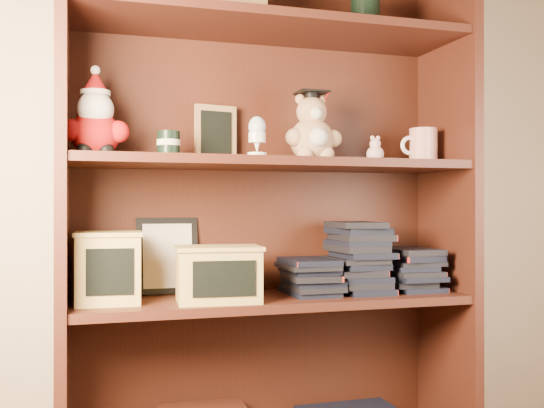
{
  "coord_description": "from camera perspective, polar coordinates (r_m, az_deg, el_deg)",
  "views": [
    {
      "loc": [
        -0.6,
        -0.48,
        0.81
      ],
      "look_at": [
        -0.06,
        1.3,
        0.82
      ],
      "focal_mm": 42.0,
      "sensor_mm": 36.0,
      "label": 1
    }
  ],
  "objects": [
    {
      "name": "santa_plush",
      "position": [
        1.79,
        -15.55,
        7.13
      ],
      "size": [
        0.18,
        0.13,
        0.25
      ],
      "color": "#A50F0F",
      "rests_on": "shelf_upper"
    },
    {
      "name": "pink_figurine",
      "position": [
        1.99,
        9.23,
        4.64
      ],
      "size": [
        0.05,
        0.05,
        0.08
      ],
      "color": "beige",
      "rests_on": "shelf_upper"
    },
    {
      "name": "book_stack_right",
      "position": [
        2.05,
        12.23,
        -5.78
      ],
      "size": [
        0.14,
        0.2,
        0.13
      ],
      "color": "black",
      "rests_on": "shelf_lower"
    },
    {
      "name": "pencils_box",
      "position": [
        1.77,
        -4.84,
        -6.22
      ],
      "size": [
        0.25,
        0.19,
        0.15
      ],
      "color": "tan",
      "rests_on": "shelf_lower"
    },
    {
      "name": "egg_cup",
      "position": [
        1.78,
        -1.35,
        6.19
      ],
      "size": [
        0.05,
        0.05,
        0.11
      ],
      "color": "white",
      "rests_on": "shelf_upper"
    },
    {
      "name": "teachers_tin",
      "position": [
        1.81,
        -9.25,
        5.32
      ],
      "size": [
        0.07,
        0.07,
        0.07
      ],
      "color": "black",
      "rests_on": "shelf_upper"
    },
    {
      "name": "teacher_mug",
      "position": [
        2.07,
        13.34,
        5.1
      ],
      "size": [
        0.12,
        0.09,
        0.11
      ],
      "color": "silver",
      "rests_on": "shelf_upper"
    },
    {
      "name": "certificate_frame",
      "position": [
        1.94,
        -9.36,
        -4.59
      ],
      "size": [
        0.18,
        0.05,
        0.23
      ],
      "color": "black",
      "rests_on": "shelf_lower"
    },
    {
      "name": "treats_box",
      "position": [
        1.79,
        -14.44,
        -5.48
      ],
      "size": [
        0.19,
        0.19,
        0.19
      ],
      "color": "tan",
      "rests_on": "shelf_lower"
    },
    {
      "name": "shelf_upper",
      "position": [
        1.87,
        0.0,
        3.61
      ],
      "size": [
        1.14,
        0.33,
        0.02
      ],
      "color": "#411C12",
      "rests_on": "ground"
    },
    {
      "name": "bookcase",
      "position": [
        1.91,
        -0.51,
        -1.24
      ],
      "size": [
        1.2,
        0.35,
        1.6
      ],
      "color": "#411C12",
      "rests_on": "ground"
    },
    {
      "name": "shelf_lower",
      "position": [
        1.88,
        0.0,
        -8.63
      ],
      "size": [
        1.14,
        0.33,
        0.02
      ],
      "color": "#411C12",
      "rests_on": "ground"
    },
    {
      "name": "book_stack_left",
      "position": [
        1.91,
        3.46,
        -6.43
      ],
      "size": [
        0.14,
        0.2,
        0.11
      ],
      "color": "black",
      "rests_on": "shelf_lower"
    },
    {
      "name": "grad_teddy_bear",
      "position": [
        1.91,
        3.64,
        6.34
      ],
      "size": [
        0.18,
        0.15,
        0.21
      ],
      "color": "tan",
      "rests_on": "shelf_upper"
    },
    {
      "name": "book_stack_mid",
      "position": [
        1.97,
        7.75,
        -5.08
      ],
      "size": [
        0.14,
        0.2,
        0.19
      ],
      "color": "black",
      "rests_on": "shelf_lower"
    },
    {
      "name": "chalkboard_plaque",
      "position": [
        1.95,
        -5.09,
        6.24
      ],
      "size": [
        0.13,
        0.08,
        0.17
      ],
      "color": "#9E7547",
      "rests_on": "shelf_upper"
    }
  ]
}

